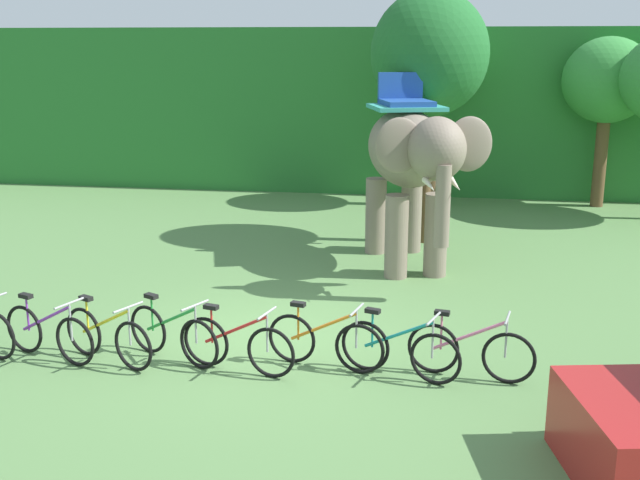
{
  "coord_description": "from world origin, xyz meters",
  "views": [
    {
      "loc": [
        2.48,
        -10.71,
        4.37
      ],
      "look_at": [
        0.6,
        1.0,
        1.3
      ],
      "focal_mm": 43.14,
      "sensor_mm": 36.0,
      "label": 1
    }
  ],
  "objects_px": {
    "elephant": "(411,158)",
    "bike_orange": "(325,341)",
    "bike_yellow": "(108,337)",
    "bike_teal": "(399,350)",
    "tree_center_right": "(430,55)",
    "bike_purple": "(49,333)",
    "bike_pink": "(470,351)",
    "tree_far_right": "(435,63)",
    "tree_center": "(607,82)",
    "bike_green": "(173,334)",
    "bike_red": "(238,345)"
  },
  "relations": [
    {
      "from": "tree_center",
      "to": "bike_purple",
      "type": "bearing_deg",
      "value": -128.38
    },
    {
      "from": "tree_center",
      "to": "bike_green",
      "type": "height_order",
      "value": "tree_center"
    },
    {
      "from": "bike_green",
      "to": "bike_pink",
      "type": "relative_size",
      "value": 0.92
    },
    {
      "from": "elephant",
      "to": "bike_green",
      "type": "height_order",
      "value": "elephant"
    },
    {
      "from": "bike_yellow",
      "to": "bike_orange",
      "type": "distance_m",
      "value": 3.03
    },
    {
      "from": "bike_red",
      "to": "bike_orange",
      "type": "distance_m",
      "value": 1.19
    },
    {
      "from": "bike_purple",
      "to": "elephant",
      "type": "bearing_deg",
      "value": 48.17
    },
    {
      "from": "tree_far_right",
      "to": "bike_purple",
      "type": "bearing_deg",
      "value": -113.91
    },
    {
      "from": "bike_yellow",
      "to": "bike_red",
      "type": "distance_m",
      "value": 1.87
    },
    {
      "from": "tree_far_right",
      "to": "bike_orange",
      "type": "height_order",
      "value": "tree_far_right"
    },
    {
      "from": "bike_purple",
      "to": "bike_yellow",
      "type": "xyz_separation_m",
      "value": [
        0.88,
        0.01,
        0.0
      ]
    },
    {
      "from": "bike_purple",
      "to": "bike_green",
      "type": "relative_size",
      "value": 1.04
    },
    {
      "from": "bike_orange",
      "to": "tree_center",
      "type": "bearing_deg",
      "value": 64.2
    },
    {
      "from": "tree_center_right",
      "to": "bike_pink",
      "type": "relative_size",
      "value": 3.23
    },
    {
      "from": "tree_center_right",
      "to": "bike_green",
      "type": "bearing_deg",
      "value": -114.47
    },
    {
      "from": "bike_pink",
      "to": "bike_yellow",
      "type": "bearing_deg",
      "value": -176.84
    },
    {
      "from": "tree_center",
      "to": "bike_yellow",
      "type": "xyz_separation_m",
      "value": [
        -8.74,
        -12.12,
        -2.96
      ]
    },
    {
      "from": "elephant",
      "to": "tree_center",
      "type": "bearing_deg",
      "value": 54.59
    },
    {
      "from": "elephant",
      "to": "bike_purple",
      "type": "xyz_separation_m",
      "value": [
        -4.79,
        -5.35,
        -1.82
      ]
    },
    {
      "from": "elephant",
      "to": "bike_orange",
      "type": "relative_size",
      "value": 2.52
    },
    {
      "from": "bike_green",
      "to": "bike_orange",
      "type": "relative_size",
      "value": 0.93
    },
    {
      "from": "elephant",
      "to": "bike_teal",
      "type": "bearing_deg",
      "value": -88.5
    },
    {
      "from": "tree_far_right",
      "to": "bike_orange",
      "type": "xyz_separation_m",
      "value": [
        -1.21,
        -11.21,
        -3.44
      ]
    },
    {
      "from": "bike_purple",
      "to": "bike_yellow",
      "type": "bearing_deg",
      "value": 0.65
    },
    {
      "from": "tree_center_right",
      "to": "bike_orange",
      "type": "height_order",
      "value": "tree_center_right"
    },
    {
      "from": "elephant",
      "to": "bike_yellow",
      "type": "xyz_separation_m",
      "value": [
        -3.91,
        -5.34,
        -1.82
      ]
    },
    {
      "from": "bike_yellow",
      "to": "bike_red",
      "type": "height_order",
      "value": "same"
    },
    {
      "from": "bike_teal",
      "to": "bike_pink",
      "type": "distance_m",
      "value": 0.94
    },
    {
      "from": "bike_purple",
      "to": "bike_orange",
      "type": "bearing_deg",
      "value": 4.56
    },
    {
      "from": "tree_center_right",
      "to": "bike_teal",
      "type": "xyz_separation_m",
      "value": [
        -0.11,
        -7.3,
        -3.71
      ]
    },
    {
      "from": "tree_center_right",
      "to": "bike_purple",
      "type": "distance_m",
      "value": 9.74
    },
    {
      "from": "bike_purple",
      "to": "bike_green",
      "type": "distance_m",
      "value": 1.76
    },
    {
      "from": "tree_center_right",
      "to": "tree_center",
      "type": "height_order",
      "value": "tree_center_right"
    },
    {
      "from": "bike_yellow",
      "to": "bike_purple",
      "type": "bearing_deg",
      "value": -179.35
    },
    {
      "from": "tree_far_right",
      "to": "tree_center",
      "type": "height_order",
      "value": "tree_far_right"
    },
    {
      "from": "tree_center",
      "to": "bike_orange",
      "type": "height_order",
      "value": "tree_center"
    },
    {
      "from": "elephant",
      "to": "bike_orange",
      "type": "height_order",
      "value": "elephant"
    },
    {
      "from": "bike_green",
      "to": "elephant",
      "type": "bearing_deg",
      "value": 59.24
    },
    {
      "from": "tree_center",
      "to": "bike_green",
      "type": "relative_size",
      "value": 2.89
    },
    {
      "from": "elephant",
      "to": "bike_green",
      "type": "relative_size",
      "value": 2.71
    },
    {
      "from": "tree_center",
      "to": "bike_yellow",
      "type": "height_order",
      "value": "tree_center"
    },
    {
      "from": "tree_far_right",
      "to": "bike_yellow",
      "type": "height_order",
      "value": "tree_far_right"
    },
    {
      "from": "tree_center",
      "to": "bike_red",
      "type": "height_order",
      "value": "tree_center"
    },
    {
      "from": "bike_purple",
      "to": "bike_teal",
      "type": "xyz_separation_m",
      "value": [
        4.92,
        0.17,
        0.0
      ]
    },
    {
      "from": "bike_yellow",
      "to": "bike_orange",
      "type": "bearing_deg",
      "value": 5.69
    },
    {
      "from": "bike_teal",
      "to": "tree_far_right",
      "type": "bearing_deg",
      "value": 89.07
    },
    {
      "from": "bike_red",
      "to": "tree_center",
      "type": "bearing_deg",
      "value": 60.49
    },
    {
      "from": "bike_purple",
      "to": "bike_orange",
      "type": "xyz_separation_m",
      "value": [
        3.89,
        0.31,
        0.0
      ]
    },
    {
      "from": "elephant",
      "to": "bike_red",
      "type": "bearing_deg",
      "value": -110.92
    },
    {
      "from": "tree_center_right",
      "to": "tree_center",
      "type": "distance_m",
      "value": 6.58
    }
  ]
}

